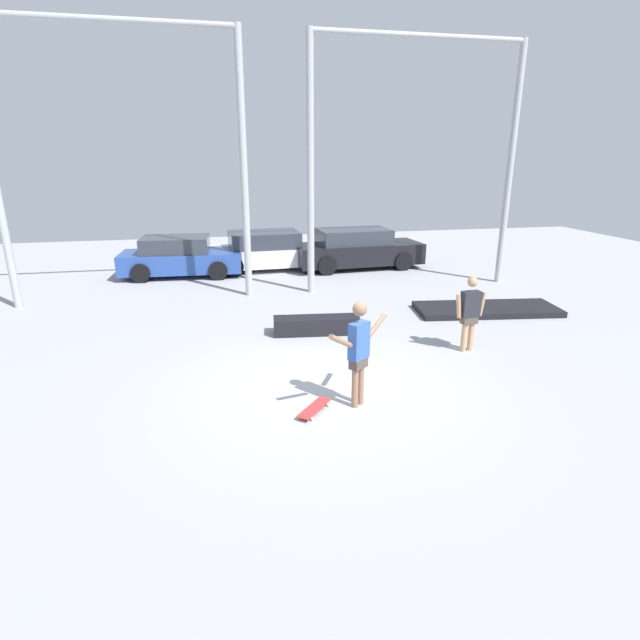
% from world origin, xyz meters
% --- Properties ---
extents(ground_plane, '(36.00, 36.00, 0.00)m').
position_xyz_m(ground_plane, '(0.00, 0.00, 0.00)').
color(ground_plane, '#9E9EA3').
extents(skateboarder, '(1.17, 0.91, 1.73)m').
position_xyz_m(skateboarder, '(0.28, -0.75, 0.99)').
color(skateboarder, '#8C664C').
rests_on(skateboarder, ground_plane).
extents(skateboard, '(0.66, 0.73, 0.08)m').
position_xyz_m(skateboard, '(-0.44, -0.83, 0.06)').
color(skateboard, red).
rests_on(skateboard, ground_plane).
extents(grind_box, '(1.98, 0.71, 0.39)m').
position_xyz_m(grind_box, '(0.33, 2.77, 0.19)').
color(grind_box, black).
rests_on(grind_box, ground_plane).
extents(manual_pad, '(3.74, 1.78, 0.15)m').
position_xyz_m(manual_pad, '(4.96, 3.47, 0.08)').
color(manual_pad, black).
rests_on(manual_pad, ground_plane).
extents(canopy_support_left, '(6.32, 0.20, 6.99)m').
position_xyz_m(canopy_support_left, '(-3.97, 6.44, 4.24)').
color(canopy_support_left, '#A5A8AD').
rests_on(canopy_support_left, ground_plane).
extents(canopy_support_right, '(6.32, 0.20, 6.99)m').
position_xyz_m(canopy_support_right, '(3.97, 6.44, 4.24)').
color(canopy_support_right, '#A5A8AD').
rests_on(canopy_support_right, ground_plane).
extents(parked_car_blue, '(3.99, 1.99, 1.31)m').
position_xyz_m(parked_car_blue, '(-2.97, 9.42, 0.63)').
color(parked_car_blue, '#284793').
rests_on(parked_car_blue, ground_plane).
extents(parked_car_white, '(4.44, 2.16, 1.33)m').
position_xyz_m(parked_car_white, '(0.02, 9.90, 0.65)').
color(parked_car_white, white).
rests_on(parked_car_white, ground_plane).
extents(parked_car_black, '(4.62, 2.08, 1.40)m').
position_xyz_m(parked_car_black, '(3.16, 9.41, 0.68)').
color(parked_car_black, black).
rests_on(parked_car_black, ground_plane).
extents(bystander, '(0.69, 0.22, 1.56)m').
position_xyz_m(bystander, '(3.15, 1.09, 0.86)').
color(bystander, tan).
rests_on(bystander, ground_plane).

